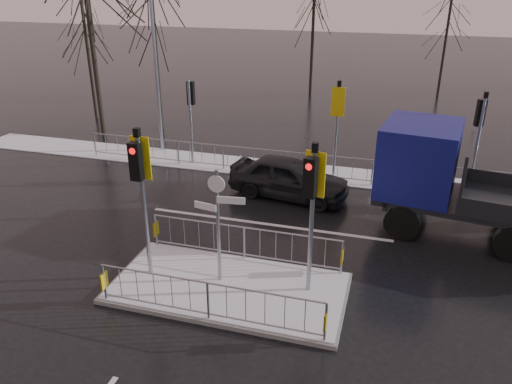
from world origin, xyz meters
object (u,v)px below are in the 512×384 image
(car_far_lane, at_px, (289,177))
(flatbed_truck, at_px, (452,178))
(traffic_island, at_px, (228,277))
(street_lamp_left, at_px, (156,50))

(car_far_lane, distance_m, flatbed_truck, 5.52)
(traffic_island, relative_size, car_far_lane, 1.39)
(traffic_island, bearing_deg, flatbed_truck, 42.41)
(traffic_island, height_order, flatbed_truck, traffic_island)
(flatbed_truck, xyz_separation_m, street_lamp_left, (-11.91, 4.47, 2.71))
(car_far_lane, xyz_separation_m, street_lamp_left, (-6.61, 3.35, 3.75))
(traffic_island, distance_m, street_lamp_left, 12.17)
(street_lamp_left, bearing_deg, car_far_lane, -26.87)
(traffic_island, distance_m, car_far_lane, 6.15)
(traffic_island, xyz_separation_m, flatbed_truck, (5.49, 5.02, 1.39))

